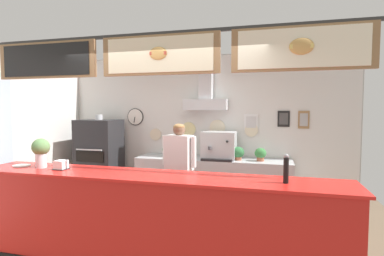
# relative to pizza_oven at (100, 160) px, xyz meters

# --- Properties ---
(ground_plane) EXTENTS (6.65, 6.65, 0.00)m
(ground_plane) POSITION_rel_pizza_oven_xyz_m (1.95, -1.69, -0.80)
(ground_plane) COLOR brown
(back_wall_assembly) EXTENTS (5.54, 2.46, 2.82)m
(back_wall_assembly) POSITION_rel_pizza_oven_xyz_m (1.96, 0.39, 0.70)
(back_wall_assembly) COLOR #9E9E99
(back_wall_assembly) RESTS_ON ground_plane
(service_counter) EXTENTS (4.31, 0.63, 1.08)m
(service_counter) POSITION_rel_pizza_oven_xyz_m (1.95, -2.09, -0.26)
(service_counter) COLOR red
(service_counter) RESTS_ON ground_plane
(back_prep_counter) EXTENTS (2.79, 0.63, 0.91)m
(back_prep_counter) POSITION_rel_pizza_oven_xyz_m (2.21, 0.14, -0.35)
(back_prep_counter) COLOR #B7BABF
(back_prep_counter) RESTS_ON ground_plane
(pizza_oven) EXTENTS (0.76, 0.68, 1.69)m
(pizza_oven) POSITION_rel_pizza_oven_xyz_m (0.00, 0.00, 0.00)
(pizza_oven) COLOR #232326
(pizza_oven) RESTS_ON ground_plane
(shop_worker) EXTENTS (0.53, 0.29, 1.60)m
(shop_worker) POSITION_rel_pizza_oven_xyz_m (1.95, -1.05, 0.06)
(shop_worker) COLOR #232328
(shop_worker) RESTS_ON ground_plane
(espresso_machine) EXTENTS (0.60, 0.49, 0.49)m
(espresso_machine) POSITION_rel_pizza_oven_xyz_m (2.33, 0.11, 0.35)
(espresso_machine) COLOR silver
(espresso_machine) RESTS_ON back_prep_counter
(potted_rosemary) EXTENTS (0.14, 0.14, 0.20)m
(potted_rosemary) POSITION_rel_pizza_oven_xyz_m (1.34, 0.10, 0.22)
(potted_rosemary) COLOR #9E563D
(potted_rosemary) RESTS_ON back_prep_counter
(potted_sage) EXTENTS (0.19, 0.19, 0.24)m
(potted_sage) POSITION_rel_pizza_oven_xyz_m (1.75, 0.13, 0.25)
(potted_sage) COLOR beige
(potted_sage) RESTS_ON back_prep_counter
(potted_thyme) EXTENTS (0.22, 0.22, 0.23)m
(potted_thyme) POSITION_rel_pizza_oven_xyz_m (2.68, 0.10, 0.24)
(potted_thyme) COLOR #9E563D
(potted_thyme) RESTS_ON back_prep_counter
(potted_basil) EXTENTS (0.20, 0.20, 0.23)m
(potted_basil) POSITION_rel_pizza_oven_xyz_m (3.06, 0.10, 0.23)
(potted_basil) COLOR #9E563D
(potted_basil) RESTS_ON back_prep_counter
(condiment_plate) EXTENTS (0.21, 0.21, 0.01)m
(condiment_plate) POSITION_rel_pizza_oven_xyz_m (0.16, -2.06, 0.29)
(condiment_plate) COLOR white
(condiment_plate) RESTS_ON service_counter
(basil_vase) EXTENTS (0.21, 0.21, 0.36)m
(basil_vase) POSITION_rel_pizza_oven_xyz_m (0.48, -2.08, 0.49)
(basil_vase) COLOR silver
(basil_vase) RESTS_ON service_counter
(napkin_holder) EXTENTS (0.16, 0.15, 0.13)m
(napkin_holder) POSITION_rel_pizza_oven_xyz_m (0.79, -2.11, 0.33)
(napkin_holder) COLOR #262628
(napkin_holder) RESTS_ON service_counter
(pepper_grinder) EXTENTS (0.05, 0.05, 0.29)m
(pepper_grinder) POSITION_rel_pizza_oven_xyz_m (3.39, -2.11, 0.43)
(pepper_grinder) COLOR black
(pepper_grinder) RESTS_ON service_counter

